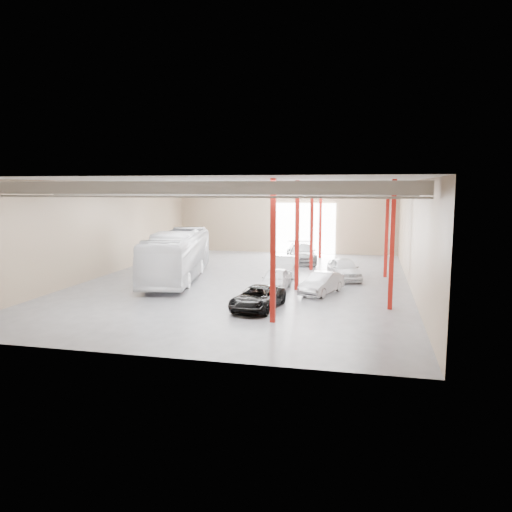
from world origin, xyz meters
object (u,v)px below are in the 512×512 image
at_px(car_row_c, 301,253).
at_px(car_row_a, 276,279).
at_px(car_right_near, 322,283).
at_px(coach_bus, 177,255).
at_px(car_right_far, 344,269).
at_px(car_row_b, 286,266).
at_px(black_sedan, 258,298).

bearing_deg(car_row_c, car_row_a, -102.27).
relative_size(car_row_a, car_right_near, 1.01).
xyz_separation_m(coach_bus, car_right_far, (11.65, 2.61, -0.96)).
xyz_separation_m(car_row_b, car_right_near, (3.21, -5.66, -0.07)).
height_order(black_sedan, car_row_c, car_row_c).
relative_size(car_row_b, car_row_c, 0.76).
bearing_deg(car_right_near, car_right_far, 97.46).
bearing_deg(car_row_c, black_sedan, -102.27).
distance_m(coach_bus, car_row_b, 8.04).
xyz_separation_m(black_sedan, car_right_far, (4.09, 9.94, 0.14)).
xyz_separation_m(black_sedan, car_right_near, (3.00, 4.74, 0.04)).
relative_size(black_sedan, car_row_c, 0.77).
height_order(car_row_b, car_row_c, car_row_c).
bearing_deg(car_row_b, car_right_far, -7.00).
bearing_deg(car_row_c, car_right_far, -73.20).
height_order(car_row_a, car_right_near, car_row_a).
bearing_deg(car_right_near, car_row_b, 138.82).
xyz_separation_m(car_row_a, car_row_c, (0.00, 12.09, 0.16)).
relative_size(car_row_a, car_row_c, 0.70).
bearing_deg(car_row_a, car_row_c, 89.65).
bearing_deg(car_row_b, car_row_c, 87.38).
height_order(car_row_c, car_right_far, car_row_c).
height_order(black_sedan, car_right_far, car_right_far).
bearing_deg(car_row_a, coach_bus, 163.96).
relative_size(coach_bus, car_row_a, 3.06).
bearing_deg(black_sedan, car_right_far, 75.02).
relative_size(coach_bus, black_sedan, 2.77).
bearing_deg(coach_bus, car_row_b, 12.05).
bearing_deg(car_right_near, black_sedan, -103.12).
bearing_deg(coach_bus, car_row_c, 42.16).
height_order(coach_bus, car_row_c, coach_bus).
height_order(car_row_a, car_right_far, car_right_far).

